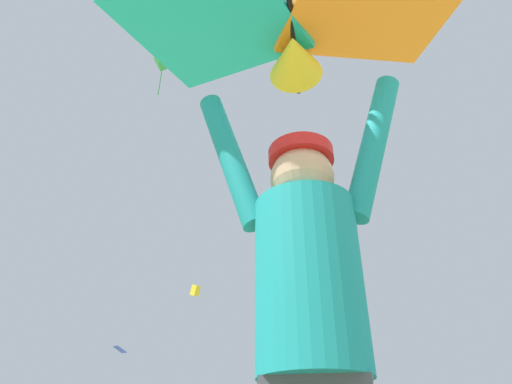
{
  "coord_description": "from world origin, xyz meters",
  "views": [
    {
      "loc": [
        -0.63,
        -1.49,
        0.62
      ],
      "look_at": [
        -0.36,
        2.0,
        2.75
      ],
      "focal_mm": 31.39,
      "sensor_mm": 36.0,
      "label": 1
    }
  ],
  "objects_px": {
    "distant_kite_blue_high_right": "(120,349)",
    "distant_kite_black_far_center": "(319,212)",
    "distant_kite_green_overhead_distant": "(162,66)",
    "held_stunt_kite": "(292,23)",
    "distant_kite_yellow_mid_left": "(195,291)",
    "kite_flyer_person": "(312,337)"
  },
  "relations": [
    {
      "from": "distant_kite_blue_high_right",
      "to": "distant_kite_black_far_center",
      "type": "bearing_deg",
      "value": -38.37
    },
    {
      "from": "distant_kite_blue_high_right",
      "to": "distant_kite_green_overhead_distant",
      "type": "bearing_deg",
      "value": -78.32
    },
    {
      "from": "held_stunt_kite",
      "to": "distant_kite_yellow_mid_left",
      "type": "height_order",
      "value": "distant_kite_yellow_mid_left"
    },
    {
      "from": "distant_kite_yellow_mid_left",
      "to": "kite_flyer_person",
      "type": "bearing_deg",
      "value": -85.77
    },
    {
      "from": "kite_flyer_person",
      "to": "distant_kite_black_far_center",
      "type": "distance_m",
      "value": 25.87
    },
    {
      "from": "kite_flyer_person",
      "to": "distant_kite_blue_high_right",
      "type": "distance_m",
      "value": 33.36
    },
    {
      "from": "kite_flyer_person",
      "to": "distant_kite_yellow_mid_left",
      "type": "height_order",
      "value": "distant_kite_yellow_mid_left"
    },
    {
      "from": "distant_kite_black_far_center",
      "to": "distant_kite_yellow_mid_left",
      "type": "relative_size",
      "value": 0.56
    },
    {
      "from": "held_stunt_kite",
      "to": "distant_kite_black_far_center",
      "type": "relative_size",
      "value": 3.3
    },
    {
      "from": "held_stunt_kite",
      "to": "distant_kite_yellow_mid_left",
      "type": "bearing_deg",
      "value": 94.19
    },
    {
      "from": "kite_flyer_person",
      "to": "distant_kite_green_overhead_distant",
      "type": "height_order",
      "value": "distant_kite_green_overhead_distant"
    },
    {
      "from": "distant_kite_black_far_center",
      "to": "distant_kite_yellow_mid_left",
      "type": "height_order",
      "value": "distant_kite_black_far_center"
    },
    {
      "from": "held_stunt_kite",
      "to": "distant_kite_black_far_center",
      "type": "height_order",
      "value": "distant_kite_black_far_center"
    },
    {
      "from": "distant_kite_blue_high_right",
      "to": "kite_flyer_person",
      "type": "bearing_deg",
      "value": -77.16
    },
    {
      "from": "kite_flyer_person",
      "to": "distant_kite_green_overhead_distant",
      "type": "relative_size",
      "value": 0.74
    },
    {
      "from": "kite_flyer_person",
      "to": "distant_kite_yellow_mid_left",
      "type": "distance_m",
      "value": 32.06
    },
    {
      "from": "held_stunt_kite",
      "to": "distant_kite_blue_high_right",
      "type": "distance_m",
      "value": 33.18
    },
    {
      "from": "held_stunt_kite",
      "to": "distant_kite_yellow_mid_left",
      "type": "distance_m",
      "value": 31.72
    },
    {
      "from": "distant_kite_black_far_center",
      "to": "distant_kite_green_overhead_distant",
      "type": "height_order",
      "value": "distant_kite_green_overhead_distant"
    },
    {
      "from": "kite_flyer_person",
      "to": "distant_kite_blue_high_right",
      "type": "xyz_separation_m",
      "value": [
        -7.26,
        31.88,
        6.62
      ]
    },
    {
      "from": "distant_kite_green_overhead_distant",
      "to": "distant_kite_yellow_mid_left",
      "type": "distance_m",
      "value": 16.32
    },
    {
      "from": "distant_kite_green_overhead_distant",
      "to": "distant_kite_yellow_mid_left",
      "type": "height_order",
      "value": "distant_kite_green_overhead_distant"
    }
  ]
}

